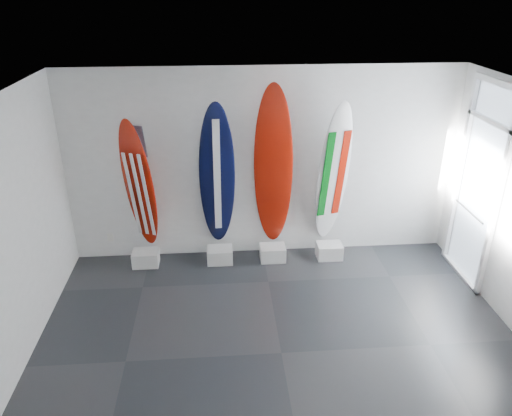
{
  "coord_description": "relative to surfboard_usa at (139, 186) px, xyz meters",
  "views": [
    {
      "loc": [
        -0.67,
        -4.56,
        4.07
      ],
      "look_at": [
        -0.2,
        1.4,
        1.29
      ],
      "focal_mm": 34.25,
      "sensor_mm": 36.0,
      "label": 1
    }
  ],
  "objects": [
    {
      "name": "wall_back",
      "position": [
        1.87,
        0.22,
        0.19
      ],
      "size": [
        6.0,
        0.0,
        6.0
      ],
      "primitive_type": "plane",
      "rotation": [
        1.57,
        0.0,
        0.0
      ],
      "color": "silver",
      "rests_on": "ground"
    },
    {
      "name": "display_block_navy",
      "position": [
        1.16,
        -0.1,
        -1.19
      ],
      "size": [
        0.4,
        0.3,
        0.24
      ],
      "primitive_type": "cube",
      "color": "silver",
      "rests_on": "floor"
    },
    {
      "name": "display_block_usa",
      "position": [
        0.0,
        -0.1,
        -1.19
      ],
      "size": [
        0.4,
        0.3,
        0.24
      ],
      "primitive_type": "cube",
      "color": "silver",
      "rests_on": "floor"
    },
    {
      "name": "display_block_swiss",
      "position": [
        2.01,
        -0.1,
        -1.19
      ],
      "size": [
        0.4,
        0.3,
        0.24
      ],
      "primitive_type": "cube",
      "color": "silver",
      "rests_on": "floor"
    },
    {
      "name": "surfboard_swiss",
      "position": [
        2.01,
        0.0,
        0.23
      ],
      "size": [
        0.64,
        0.43,
        2.59
      ],
      "primitive_type": "ellipsoid",
      "rotation": [
        0.1,
        0.0,
        -0.18
      ],
      "color": "maroon",
      "rests_on": "display_block_swiss"
    },
    {
      "name": "surfboard_usa",
      "position": [
        0.0,
        0.0,
        0.0
      ],
      "size": [
        0.61,
        0.57,
        2.14
      ],
      "primitive_type": "ellipsoid",
      "rotation": [
        0.16,
        0.0,
        -0.38
      ],
      "color": "maroon",
      "rests_on": "display_block_usa"
    },
    {
      "name": "glass_door",
      "position": [
        4.84,
        -0.73,
        0.12
      ],
      "size": [
        0.12,
        1.16,
        2.85
      ],
      "primitive_type": null,
      "color": "white",
      "rests_on": "floor"
    },
    {
      "name": "ceiling",
      "position": [
        1.87,
        -2.28,
        1.69
      ],
      "size": [
        6.0,
        6.0,
        0.0
      ],
      "primitive_type": "plane",
      "rotation": [
        3.14,
        0.0,
        0.0
      ],
      "color": "white",
      "rests_on": "wall_back"
    },
    {
      "name": "surfboard_navy",
      "position": [
        1.16,
        0.0,
        0.11
      ],
      "size": [
        0.56,
        0.48,
        2.36
      ],
      "primitive_type": "ellipsoid",
      "rotation": [
        0.16,
        0.0,
        0.05
      ],
      "color": "black",
      "rests_on": "display_block_navy"
    },
    {
      "name": "wall_outlet",
      "position": [
        -0.58,
        0.2,
        -0.96
      ],
      "size": [
        0.09,
        0.02,
        0.13
      ],
      "primitive_type": "cube",
      "color": "silver",
      "rests_on": "wall_back"
    },
    {
      "name": "floor",
      "position": [
        1.87,
        -2.28,
        -1.31
      ],
      "size": [
        6.0,
        6.0,
        0.0
      ],
      "primitive_type": "plane",
      "color": "black",
      "rests_on": "ground"
    },
    {
      "name": "surfboard_italy",
      "position": [
        2.93,
        0.0,
        0.1
      ],
      "size": [
        0.63,
        0.56,
        2.33
      ],
      "primitive_type": "ellipsoid",
      "rotation": [
        0.15,
        0.0,
        0.27
      ],
      "color": "silver",
      "rests_on": "display_block_italy"
    },
    {
      "name": "display_block_italy",
      "position": [
        2.93,
        -0.1,
        -1.19
      ],
      "size": [
        0.4,
        0.3,
        0.24
      ],
      "primitive_type": "cube",
      "color": "silver",
      "rests_on": "floor"
    }
  ]
}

